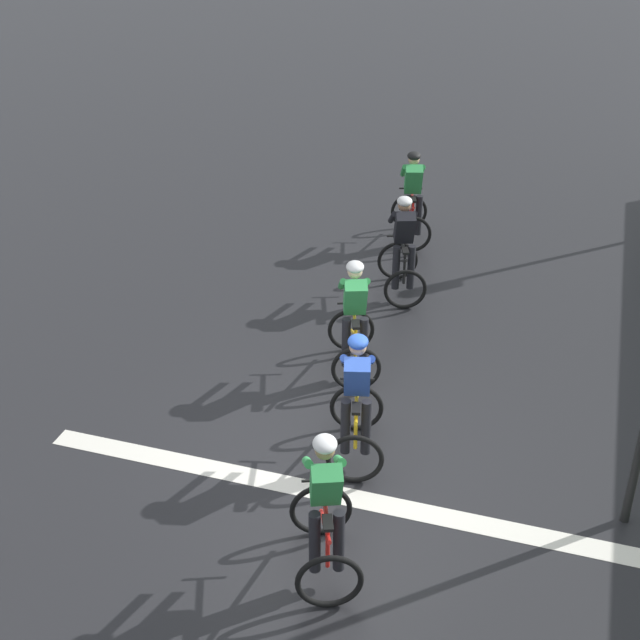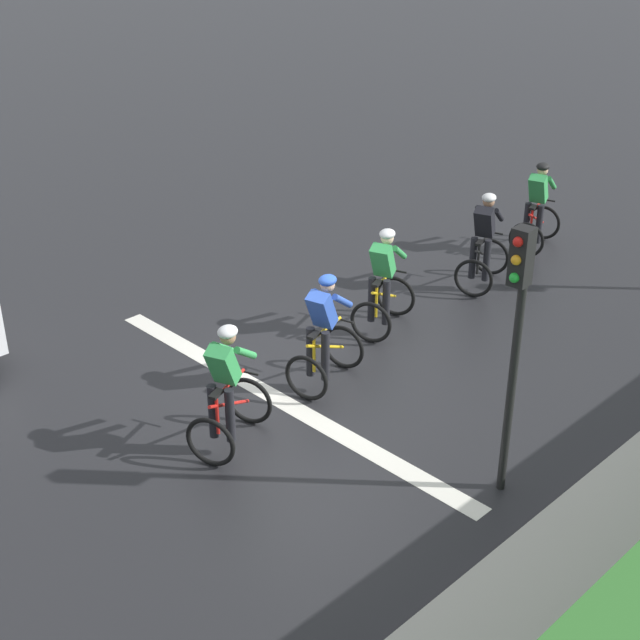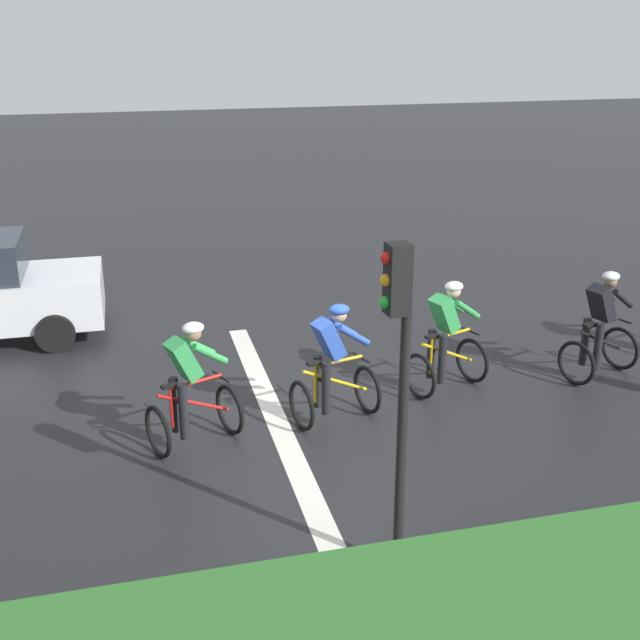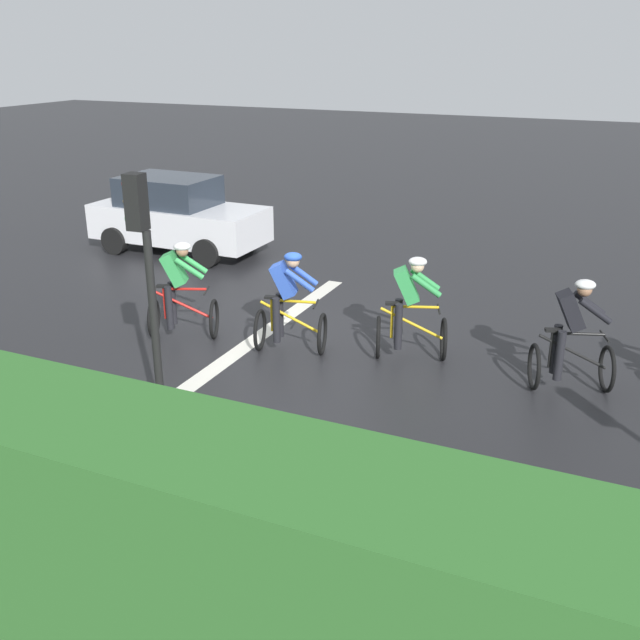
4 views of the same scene
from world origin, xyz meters
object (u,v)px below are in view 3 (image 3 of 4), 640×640
(cyclist_trailing, at_px, (190,389))
(traffic_light_near_crossing, at_px, (399,363))
(cyclist_fourth, at_px, (333,367))
(cyclist_mid, at_px, (446,340))
(cyclist_second, at_px, (600,328))

(cyclist_trailing, bearing_deg, traffic_light_near_crossing, 29.34)
(cyclist_fourth, height_order, traffic_light_near_crossing, traffic_light_near_crossing)
(cyclist_fourth, distance_m, traffic_light_near_crossing, 3.48)
(cyclist_mid, bearing_deg, cyclist_trailing, -78.86)
(cyclist_second, xyz_separation_m, cyclist_mid, (-0.13, -2.42, 0.00))
(cyclist_second, distance_m, cyclist_mid, 2.42)
(cyclist_second, height_order, cyclist_fourth, same)
(cyclist_mid, height_order, traffic_light_near_crossing, traffic_light_near_crossing)
(cyclist_fourth, bearing_deg, cyclist_mid, 106.21)
(cyclist_second, bearing_deg, cyclist_mid, -93.08)
(cyclist_second, distance_m, cyclist_trailing, 6.19)
(traffic_light_near_crossing, bearing_deg, cyclist_fourth, 175.61)
(cyclist_mid, relative_size, cyclist_trailing, 1.00)
(cyclist_second, distance_m, traffic_light_near_crossing, 5.91)
(traffic_light_near_crossing, bearing_deg, cyclist_mid, 150.64)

